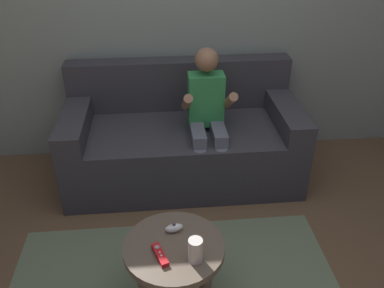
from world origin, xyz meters
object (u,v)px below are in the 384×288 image
nunchuk_white (174,228)px  soda_can (195,250)px  game_remote_red_near_edge (160,255)px  couch (182,140)px  coffee_table (174,258)px  person_seated_on_couch (207,115)px

nunchuk_white → soda_can: bearing=-66.7°
soda_can → game_remote_red_near_edge: bearing=167.7°
couch → game_remote_red_near_edge: 1.31m
couch → game_remote_red_near_edge: bearing=-98.6°
coffee_table → nunchuk_white: 0.14m
nunchuk_white → game_remote_red_near_edge: bearing=-114.4°
coffee_table → couch: bearing=84.0°
person_seated_on_couch → nunchuk_white: 0.99m
nunchuk_white → soda_can: size_ratio=0.80×
game_remote_red_near_edge → couch: bearing=81.4°
person_seated_on_couch → soda_can: bearing=-99.7°
game_remote_red_near_edge → soda_can: bearing=-12.3°
game_remote_red_near_edge → nunchuk_white: 0.18m
game_remote_red_near_edge → soda_can: size_ratio=1.18×
couch → nunchuk_white: size_ratio=17.29×
couch → nunchuk_white: couch is taller
coffee_table → person_seated_on_couch: bearing=74.4°
couch → soda_can: (-0.04, -1.32, 0.20)m
couch → coffee_table: bearing=-96.0°
person_seated_on_couch → soda_can: size_ratio=8.35×
nunchuk_white → couch: bearing=83.8°
person_seated_on_couch → coffee_table: 1.10m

